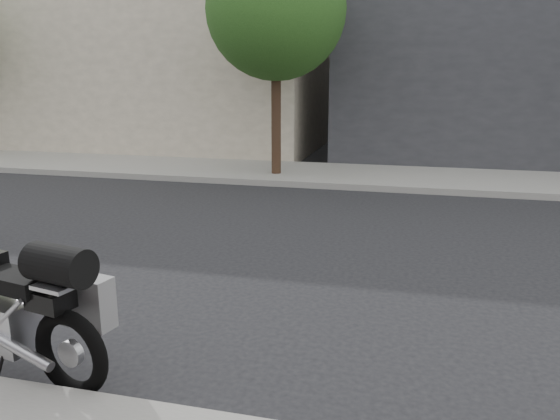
{
  "coord_description": "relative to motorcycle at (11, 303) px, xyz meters",
  "views": [
    {
      "loc": [
        -1.51,
        7.39,
        2.6
      ],
      "look_at": [
        0.18,
        0.74,
        0.9
      ],
      "focal_mm": 35.0,
      "sensor_mm": 36.0,
      "label": 1
    }
  ],
  "objects": [
    {
      "name": "motorcycle",
      "position": [
        0.0,
        0.0,
        0.0
      ],
      "size": [
        2.45,
        0.89,
        1.57
      ],
      "rotation": [
        0.0,
        0.0,
        -0.2
      ],
      "color": "black",
      "rests_on": "ground"
    },
    {
      "name": "far_building_cream",
      "position": [
        7.17,
        -17.2,
        3.32
      ],
      "size": [
        14.0,
        11.0,
        8.0
      ],
      "color": "tan",
      "rests_on": "ground"
    },
    {
      "name": "street_tree_mid",
      "position": [
        0.17,
        -9.7,
        3.46
      ],
      "size": [
        3.4,
        3.4,
        5.7
      ],
      "color": "#39261A",
      "rests_on": "far_sidewalk"
    },
    {
      "name": "far_sidewalk",
      "position": [
        -1.83,
        -10.2,
        -0.6
      ],
      "size": [
        44.0,
        3.0,
        0.15
      ],
      "primitive_type": "cube",
      "color": "gray",
      "rests_on": "ground"
    },
    {
      "name": "ground",
      "position": [
        -1.83,
        -3.7,
        -0.68
      ],
      "size": [
        120.0,
        120.0,
        0.0
      ],
      "primitive_type": "plane",
      "color": "black",
      "rests_on": "ground"
    }
  ]
}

